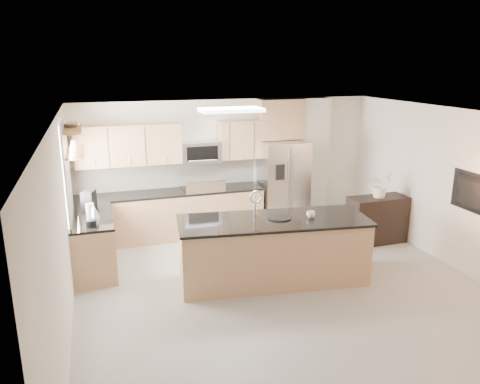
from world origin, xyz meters
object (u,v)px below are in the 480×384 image
object	(u,v)px
range	(203,211)
television	(474,195)
coffee_maker	(89,202)
platter	(279,218)
bowl	(71,124)
flower_vase	(381,178)
cup	(311,214)
microwave	(200,152)
credenza	(377,220)
blender	(91,217)
kettle	(94,211)
refrigerator	(283,185)
island	(273,250)

from	to	relation	value
range	television	bearing A→B (deg)	-41.64
coffee_maker	platter	bearing A→B (deg)	-28.21
bowl	range	bearing A→B (deg)	22.75
flower_vase	cup	bearing A→B (deg)	-151.82
range	platter	size ratio (longest dim) A/B	3.17
range	bowl	bearing A→B (deg)	-157.25
microwave	coffee_maker	bearing A→B (deg)	-155.80
credenza	blender	distance (m)	5.14
platter	kettle	world-z (taller)	kettle
microwave	platter	xyz separation A→B (m)	(0.67, -2.42, -0.62)
television	range	bearing A→B (deg)	48.36
coffee_maker	cup	bearing A→B (deg)	-26.40
refrigerator	blender	bearing A→B (deg)	-157.40
credenza	blender	xyz separation A→B (m)	(-5.09, -0.19, 0.64)
platter	kettle	xyz separation A→B (m)	(-2.69, 1.12, 0.02)
range	blender	distance (m)	2.69
credenza	microwave	bearing A→B (deg)	151.87
range	island	size ratio (longest dim) A/B	0.38
island	television	bearing A→B (deg)	-8.04
flower_vase	blender	bearing A→B (deg)	-177.85
bowl	flower_vase	distance (m)	5.42
cup	platter	size ratio (longest dim) A/B	0.37
credenza	refrigerator	bearing A→B (deg)	133.70
platter	blender	size ratio (longest dim) A/B	0.99
credenza	platter	size ratio (longest dim) A/B	3.08
platter	bowl	size ratio (longest dim) A/B	1.00
refrigerator	cup	xyz separation A→B (m)	(-0.52, -2.38, 0.16)
island	credenza	xyz separation A→B (m)	(2.45, 0.91, -0.06)
television	blender	bearing A→B (deg)	74.78
range	kettle	size ratio (longest dim) A/B	4.72
bowl	flower_vase	bearing A→B (deg)	-5.04
blender	microwave	bearing A→B (deg)	39.73
island	credenza	world-z (taller)	island
island	flower_vase	world-z (taller)	flower_vase
microwave	bowl	world-z (taller)	bowl
range	refrigerator	bearing A→B (deg)	-1.60
kettle	microwave	bearing A→B (deg)	32.73
cup	bowl	bearing A→B (deg)	156.42
blender	credenza	bearing A→B (deg)	2.15
blender	coffee_maker	distance (m)	0.78
television	cup	bearing A→B (deg)	73.59
refrigerator	bowl	bearing A→B (deg)	-167.07
island	platter	distance (m)	0.52
coffee_maker	flower_vase	size ratio (longest dim) A/B	0.49
bowl	refrigerator	bearing A→B (deg)	12.93
cup	blender	bearing A→B (deg)	165.66
platter	microwave	bearing A→B (deg)	105.39
range	flower_vase	distance (m)	3.43
coffee_maker	bowl	distance (m)	1.31
range	microwave	distance (m)	1.16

